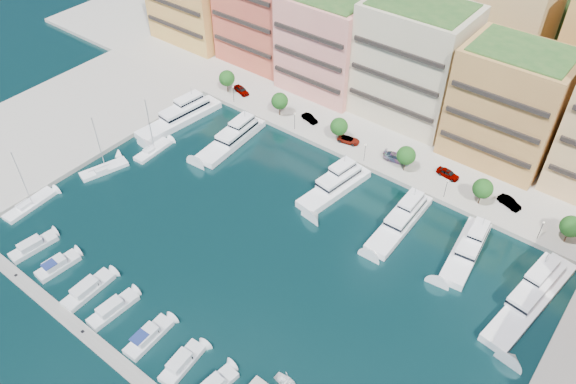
# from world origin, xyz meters

# --- Properties ---
(ground) EXTENTS (400.00, 400.00, 0.00)m
(ground) POSITION_xyz_m (0.00, 0.00, 0.00)
(ground) COLOR black
(ground) RESTS_ON ground
(north_quay) EXTENTS (220.00, 64.00, 2.00)m
(north_quay) POSITION_xyz_m (0.00, 62.00, 0.00)
(north_quay) COLOR #9E998E
(north_quay) RESTS_ON ground
(west_quay) EXTENTS (34.00, 76.00, 2.00)m
(west_quay) POSITION_xyz_m (-62.00, -8.00, 0.00)
(west_quay) COLOR #9E998E
(west_quay) RESTS_ON ground
(hillside) EXTENTS (240.00, 40.00, 58.00)m
(hillside) POSITION_xyz_m (0.00, 110.00, 0.00)
(hillside) COLOR #233C18
(hillside) RESTS_ON ground
(south_pontoon) EXTENTS (72.00, 2.20, 0.35)m
(south_pontoon) POSITION_xyz_m (-3.00, -30.00, 0.00)
(south_pontoon) COLOR gray
(south_pontoon) RESTS_ON ground
(apartment_1) EXTENTS (20.00, 16.50, 26.80)m
(apartment_1) POSITION_xyz_m (-44.00, 51.99, 14.31)
(apartment_1) COLOR #CC6144
(apartment_1) RESTS_ON north_quay
(apartment_2) EXTENTS (20.00, 15.50, 22.80)m
(apartment_2) POSITION_xyz_m (-23.00, 49.99, 12.31)
(apartment_2) COLOR #EB9683
(apartment_2) RESTS_ON north_quay
(apartment_3) EXTENTS (22.00, 16.50, 25.80)m
(apartment_3) POSITION_xyz_m (-2.00, 51.99, 13.81)
(apartment_3) COLOR beige
(apartment_3) RESTS_ON north_quay
(apartment_4) EXTENTS (20.00, 15.50, 23.80)m
(apartment_4) POSITION_xyz_m (20.00, 49.99, 12.81)
(apartment_4) COLOR tan
(apartment_4) RESTS_ON north_quay
(backblock_2) EXTENTS (26.00, 18.00, 30.00)m
(backblock_2) POSITION_xyz_m (5.00, 74.00, 16.00)
(backblock_2) COLOR #EEB17E
(backblock_2) RESTS_ON north_quay
(tree_0) EXTENTS (3.80, 3.80, 5.65)m
(tree_0) POSITION_xyz_m (-40.00, 33.50, 4.74)
(tree_0) COLOR #473323
(tree_0) RESTS_ON north_quay
(tree_1) EXTENTS (3.80, 3.80, 5.65)m
(tree_1) POSITION_xyz_m (-24.00, 33.50, 4.74)
(tree_1) COLOR #473323
(tree_1) RESTS_ON north_quay
(tree_2) EXTENTS (3.80, 3.80, 5.65)m
(tree_2) POSITION_xyz_m (-8.00, 33.50, 4.74)
(tree_2) COLOR #473323
(tree_2) RESTS_ON north_quay
(tree_3) EXTENTS (3.80, 3.80, 5.65)m
(tree_3) POSITION_xyz_m (8.00, 33.50, 4.74)
(tree_3) COLOR #473323
(tree_3) RESTS_ON north_quay
(tree_4) EXTENTS (3.80, 3.80, 5.65)m
(tree_4) POSITION_xyz_m (24.00, 33.50, 4.74)
(tree_4) COLOR #473323
(tree_4) RESTS_ON north_quay
(tree_5) EXTENTS (3.80, 3.80, 5.65)m
(tree_5) POSITION_xyz_m (40.00, 33.50, 4.74)
(tree_5) COLOR #473323
(tree_5) RESTS_ON north_quay
(lamppost_0) EXTENTS (0.30, 0.30, 4.20)m
(lamppost_0) POSITION_xyz_m (-36.00, 31.20, 3.83)
(lamppost_0) COLOR black
(lamppost_0) RESTS_ON north_quay
(lamppost_1) EXTENTS (0.30, 0.30, 4.20)m
(lamppost_1) POSITION_xyz_m (-18.00, 31.20, 3.83)
(lamppost_1) COLOR black
(lamppost_1) RESTS_ON north_quay
(lamppost_2) EXTENTS (0.30, 0.30, 4.20)m
(lamppost_2) POSITION_xyz_m (0.00, 31.20, 3.83)
(lamppost_2) COLOR black
(lamppost_2) RESTS_ON north_quay
(lamppost_3) EXTENTS (0.30, 0.30, 4.20)m
(lamppost_3) POSITION_xyz_m (18.00, 31.20, 3.83)
(lamppost_3) COLOR black
(lamppost_3) RESTS_ON north_quay
(lamppost_4) EXTENTS (0.30, 0.30, 4.20)m
(lamppost_4) POSITION_xyz_m (36.00, 31.20, 3.83)
(lamppost_4) COLOR black
(lamppost_4) RESTS_ON north_quay
(yacht_0) EXTENTS (7.02, 21.54, 7.30)m
(yacht_0) POSITION_xyz_m (-41.13, 19.31, 1.21)
(yacht_0) COLOR white
(yacht_0) RESTS_ON ground
(yacht_1) EXTENTS (6.10, 18.98, 7.30)m
(yacht_1) POSITION_xyz_m (-26.43, 20.39, 1.09)
(yacht_1) COLOR white
(yacht_1) RESTS_ON ground
(yacht_3) EXTENTS (6.80, 17.50, 7.30)m
(yacht_3) POSITION_xyz_m (-0.04, 21.19, 1.21)
(yacht_3) COLOR white
(yacht_3) RESTS_ON ground
(yacht_4) EXTENTS (4.72, 18.49, 7.30)m
(yacht_4) POSITION_xyz_m (14.78, 20.52, 1.09)
(yacht_4) COLOR white
(yacht_4) RESTS_ON ground
(yacht_5) EXTENTS (6.04, 16.81, 7.30)m
(yacht_5) POSITION_xyz_m (27.35, 21.47, 1.21)
(yacht_5) COLOR white
(yacht_5) RESTS_ON ground
(yacht_6) EXTENTS (7.56, 23.83, 7.30)m
(yacht_6) POSITION_xyz_m (39.97, 18.26, 1.21)
(yacht_6) COLOR white
(yacht_6) RESTS_ON ground
(cruiser_0) EXTENTS (3.41, 8.44, 2.55)m
(cruiser_0) POSITION_xyz_m (-33.16, -24.59, 0.55)
(cruiser_0) COLOR silver
(cruiser_0) RESTS_ON ground
(cruiser_1) EXTENTS (3.27, 7.56, 2.66)m
(cruiser_1) POSITION_xyz_m (-26.02, -24.60, 0.57)
(cruiser_1) COLOR silver
(cruiser_1) RESTS_ON ground
(cruiser_2) EXTENTS (3.16, 9.13, 2.55)m
(cruiser_2) POSITION_xyz_m (-17.75, -24.60, 0.55)
(cruiser_2) COLOR silver
(cruiser_2) RESTS_ON ground
(cruiser_3) EXTENTS (3.03, 8.52, 2.55)m
(cruiser_3) POSITION_xyz_m (-11.48, -24.59, 0.55)
(cruiser_3) COLOR silver
(cruiser_3) RESTS_ON ground
(cruiser_4) EXTENTS (3.14, 8.26, 2.66)m
(cruiser_4) POSITION_xyz_m (-3.17, -24.61, 0.57)
(cruiser_4) COLOR silver
(cruiser_4) RESTS_ON ground
(cruiser_5) EXTENTS (3.38, 7.94, 2.55)m
(cruiser_5) POSITION_xyz_m (4.04, -24.58, 0.55)
(cruiser_5) COLOR silver
(cruiser_5) RESTS_ON ground
(sailboat_0) EXTENTS (3.48, 10.49, 13.20)m
(sailboat_0) POSITION_xyz_m (-43.31, -18.71, 0.31)
(sailboat_0) COLOR white
(sailboat_0) RESTS_ON ground
(sailboat_2) EXTENTS (3.16, 9.01, 13.20)m
(sailboat_2) POSITION_xyz_m (-37.57, 7.17, 0.31)
(sailboat_2) COLOR white
(sailboat_2) RESTS_ON ground
(sailboat_1) EXTENTS (5.55, 10.04, 13.20)m
(sailboat_1) POSITION_xyz_m (-40.72, -3.24, 0.31)
(sailboat_1) COLOR white
(sailboat_1) RESTS_ON ground
(tender_0) EXTENTS (4.15, 3.04, 0.84)m
(tender_0) POSITION_xyz_m (17.98, -17.62, 0.42)
(tender_0) COLOR white
(tender_0) RESTS_ON ground
(car_0) EXTENTS (5.02, 3.13, 1.59)m
(car_0) POSITION_xyz_m (-37.11, 35.21, 1.80)
(car_0) COLOR gray
(car_0) RESTS_ON north_quay
(car_1) EXTENTS (4.49, 2.43, 1.40)m
(car_1) POSITION_xyz_m (-17.26, 35.78, 1.70)
(car_1) COLOR gray
(car_1) RESTS_ON north_quay
(car_2) EXTENTS (5.12, 3.12, 1.33)m
(car_2) POSITION_xyz_m (-5.96, 34.46, 1.66)
(car_2) COLOR gray
(car_2) RESTS_ON north_quay
(car_3) EXTENTS (5.99, 3.30, 1.64)m
(car_3) POSITION_xyz_m (5.35, 35.24, 1.82)
(car_3) COLOR gray
(car_3) RESTS_ON north_quay
(car_4) EXTENTS (4.84, 2.39, 1.59)m
(car_4) POSITION_xyz_m (15.87, 37.10, 1.79)
(car_4) COLOR gray
(car_4) RESTS_ON north_quay
(car_5) EXTENTS (4.89, 2.91, 1.52)m
(car_5) POSITION_xyz_m (28.74, 36.45, 1.76)
(car_5) COLOR gray
(car_5) RESTS_ON north_quay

